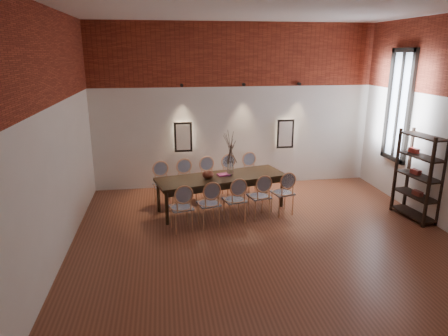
{
  "coord_description": "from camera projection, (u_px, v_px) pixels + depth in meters",
  "views": [
    {
      "loc": [
        -1.78,
        -6.23,
        3.31
      ],
      "look_at": [
        -0.59,
        1.44,
        1.05
      ],
      "focal_mm": 32.0,
      "sensor_mm": 36.0,
      "label": 1
    }
  ],
  "objects": [
    {
      "name": "chair_near_b",
      "position": [
        209.0,
        203.0,
        7.78
      ],
      "size": [
        0.53,
        0.53,
        0.94
      ],
      "primitive_type": null,
      "rotation": [
        0.0,
        0.0,
        0.23
      ],
      "color": "tan",
      "rests_on": "floor"
    },
    {
      "name": "brick_band_left",
      "position": [
        39.0,
        56.0,
        5.67
      ],
      "size": [
        0.02,
        7.0,
        1.5
      ],
      "primitive_type": "cube",
      "color": "maroon",
      "rests_on": "ground"
    },
    {
      "name": "spot_fixture_right",
      "position": [
        299.0,
        84.0,
        9.86
      ],
      "size": [
        0.08,
        0.1,
        0.08
      ],
      "primitive_type": "cylinder",
      "rotation": [
        1.57,
        0.0,
        0.0
      ],
      "color": "black",
      "rests_on": "wall_back"
    },
    {
      "name": "dried_branches",
      "position": [
        230.0,
        148.0,
        8.45
      ],
      "size": [
        0.5,
        0.5,
        0.7
      ],
      "primitive_type": null,
      "color": "#443428",
      "rests_on": "vase"
    },
    {
      "name": "bowl",
      "position": [
        208.0,
        175.0,
        8.36
      ],
      "size": [
        0.24,
        0.24,
        0.18
      ],
      "primitive_type": "ellipsoid",
      "color": "#592316",
      "rests_on": "dining_table"
    },
    {
      "name": "brick_band_back",
      "position": [
        235.0,
        55.0,
        9.49
      ],
      "size": [
        7.0,
        0.02,
        1.5
      ],
      "primitive_type": "cube",
      "color": "maroon",
      "rests_on": "ground"
    },
    {
      "name": "brick_band_front",
      "position": [
        409.0,
        61.0,
        2.88
      ],
      "size": [
        7.0,
        0.02,
        1.5
      ],
      "primitive_type": "cube",
      "color": "maroon",
      "rests_on": "ground"
    },
    {
      "name": "ceiling",
      "position": [
        278.0,
        3.0,
        5.97
      ],
      "size": [
        7.0,
        7.0,
        0.02
      ],
      "primitive_type": "cube",
      "color": "silver",
      "rests_on": "ground"
    },
    {
      "name": "wall_left",
      "position": [
        45.0,
        142.0,
        6.01
      ],
      "size": [
        0.1,
        7.0,
        4.0
      ],
      "primitive_type": "cube",
      "color": "silver",
      "rests_on": "ground"
    },
    {
      "name": "shelving_rack",
      "position": [
        418.0,
        176.0,
        8.05
      ],
      "size": [
        0.5,
        1.04,
        1.8
      ],
      "primitive_type": null,
      "rotation": [
        0.0,
        0.0,
        0.13
      ],
      "color": "black",
      "rests_on": "floor"
    },
    {
      "name": "wall_back",
      "position": [
        235.0,
        107.0,
        9.9
      ],
      "size": [
        7.0,
        0.1,
        4.0
      ],
      "primitive_type": "cube",
      "color": "silver",
      "rests_on": "ground"
    },
    {
      "name": "niche_left",
      "position": [
        183.0,
        137.0,
        9.81
      ],
      "size": [
        0.36,
        0.06,
        0.66
      ],
      "primitive_type": "cube",
      "color": "#FFEAC6",
      "rests_on": "wall_back"
    },
    {
      "name": "floor",
      "position": [
        269.0,
        246.0,
        7.1
      ],
      "size": [
        7.0,
        7.0,
        0.02
      ],
      "primitive_type": "cube",
      "color": "brown",
      "rests_on": "ground"
    },
    {
      "name": "chair_far_b",
      "position": [
        187.0,
        182.0,
        9.07
      ],
      "size": [
        0.53,
        0.53,
        0.94
      ],
      "primitive_type": null,
      "rotation": [
        0.0,
        0.0,
        3.37
      ],
      "color": "tan",
      "rests_on": "floor"
    },
    {
      "name": "window_glass",
      "position": [
        399.0,
        106.0,
        8.9
      ],
      "size": [
        0.02,
        0.78,
        2.38
      ],
      "primitive_type": "cube",
      "color": "silver",
      "rests_on": "wall_right"
    },
    {
      "name": "chair_near_e",
      "position": [
        283.0,
        193.0,
        8.37
      ],
      "size": [
        0.53,
        0.53,
        0.94
      ],
      "primitive_type": null,
      "rotation": [
        0.0,
        0.0,
        0.23
      ],
      "color": "tan",
      "rests_on": "floor"
    },
    {
      "name": "window_frame",
      "position": [
        399.0,
        106.0,
        8.89
      ],
      "size": [
        0.08,
        0.9,
        2.5
      ],
      "primitive_type": "cube",
      "color": "black",
      "rests_on": "wall_right"
    },
    {
      "name": "chair_near_c",
      "position": [
        234.0,
        200.0,
        7.98
      ],
      "size": [
        0.53,
        0.53,
        0.94
      ],
      "primitive_type": null,
      "rotation": [
        0.0,
        0.0,
        0.23
      ],
      "color": "tan",
      "rests_on": "floor"
    },
    {
      "name": "chair_near_d",
      "position": [
        259.0,
        196.0,
        8.18
      ],
      "size": [
        0.53,
        0.53,
        0.94
      ],
      "primitive_type": null,
      "rotation": [
        0.0,
        0.0,
        0.23
      ],
      "color": "tan",
      "rests_on": "floor"
    },
    {
      "name": "chair_far_a",
      "position": [
        163.0,
        185.0,
        8.87
      ],
      "size": [
        0.53,
        0.53,
        0.94
      ],
      "primitive_type": null,
      "rotation": [
        0.0,
        0.0,
        3.37
      ],
      "color": "tan",
      "rests_on": "floor"
    },
    {
      "name": "dining_table",
      "position": [
        221.0,
        193.0,
        8.65
      ],
      "size": [
        2.89,
        1.49,
        0.75
      ],
      "primitive_type": "cube",
      "rotation": [
        0.0,
        0.0,
        0.23
      ],
      "color": "black",
      "rests_on": "floor"
    },
    {
      "name": "chair_far_d",
      "position": [
        232.0,
        176.0,
        9.46
      ],
      "size": [
        0.53,
        0.53,
        0.94
      ],
      "primitive_type": null,
      "rotation": [
        0.0,
        0.0,
        3.37
      ],
      "color": "tan",
      "rests_on": "floor"
    },
    {
      "name": "chair_near_a",
      "position": [
        181.0,
        207.0,
        7.58
      ],
      "size": [
        0.53,
        0.53,
        0.94
      ],
      "primitive_type": null,
      "rotation": [
        0.0,
        0.0,
        0.23
      ],
      "color": "tan",
      "rests_on": "floor"
    },
    {
      "name": "spot_fixture_left",
      "position": [
        182.0,
        85.0,
        9.43
      ],
      "size": [
        0.08,
        0.1,
        0.08
      ],
      "primitive_type": "cylinder",
      "rotation": [
        1.57,
        0.0,
        0.0
      ],
      "color": "black",
      "rests_on": "wall_back"
    },
    {
      "name": "wall_front",
      "position": [
        393.0,
        224.0,
        3.17
      ],
      "size": [
        7.0,
        0.1,
        4.0
      ],
      "primitive_type": "cube",
      "color": "silver",
      "rests_on": "ground"
    },
    {
      "name": "vase",
      "position": [
        230.0,
        169.0,
        8.57
      ],
      "size": [
        0.14,
        0.14,
        0.3
      ],
      "primitive_type": "cylinder",
      "color": "silver",
      "rests_on": "dining_table"
    },
    {
      "name": "window_mullion",
      "position": [
        399.0,
        106.0,
        8.89
      ],
      "size": [
        0.06,
        0.06,
        2.4
      ],
      "primitive_type": "cube",
      "color": "black",
      "rests_on": "wall_right"
    },
    {
      "name": "book",
      "position": [
        224.0,
        175.0,
        8.6
      ],
      "size": [
        0.29,
        0.23,
        0.03
      ],
      "primitive_type": "cube",
      "rotation": [
        0.0,
        0.0,
        0.23
      ],
      "color": "#9C2E70",
      "rests_on": "dining_table"
    },
    {
      "name": "niche_right",
      "position": [
        285.0,
        134.0,
        10.19
      ],
      "size": [
        0.36,
        0.06,
        0.66
      ],
      "primitive_type": "cube",
      "color": "#FFEAC6",
      "rests_on": "wall_back"
    },
    {
      "name": "chair_far_e",
      "position": [
        252.0,
        174.0,
        9.66
      ],
      "size": [
        0.53,
        0.53,
        0.94
      ],
      "primitive_type": null,
      "rotation": [
        0.0,
        0.0,
        3.37
      ],
      "color": "tan",
      "rests_on": "floor"
    },
    {
      "name": "chair_far_c",
      "position": [
        210.0,
        179.0,
        9.26
      ],
      "size": [
        0.53,
        0.53,
        0.94
      ],
      "primitive_type": null,
      "rotation": [
        0.0,
        0.0,
        3.37
      ],
      "color": "tan",
      "rests_on": "floor"
    },
    {
      "name": "spot_fixture_mid",
      "position": [
        244.0,
        85.0,
        9.65
      ],
      "size": [
        0.08,
        0.1,
        0.08
      ],
      "primitive_type": "cylinder",
      "rotation": [
        1.57,
        0.0,
        0.0
      ],
      "color": "black",
      "rests_on": "wall_back"
    }
  ]
}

